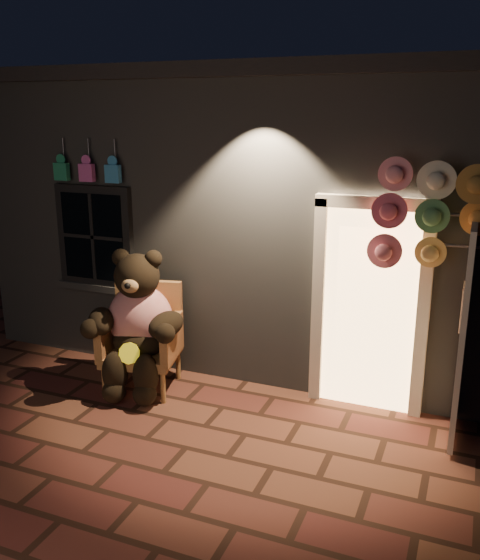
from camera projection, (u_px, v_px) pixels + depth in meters
The scene contains 5 objects.
ground at pixel (186, 448), 5.42m from camera, with size 60.00×60.00×0.00m, color brown.
shop_building at pixel (310, 201), 8.50m from camera, with size 7.30×5.95×3.51m.
wicker_armchair at pixel (144, 336), 6.54m from camera, with size 0.92×0.87×1.15m.
teddy_bear at pixel (137, 323), 6.34m from camera, with size 1.11×0.97×1.56m.
hat_rack at pixel (450, 212), 5.25m from camera, with size 1.72×0.22×2.57m.
Camera 1 is at (2.27, -4.26, 2.96)m, focal length 38.00 mm.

